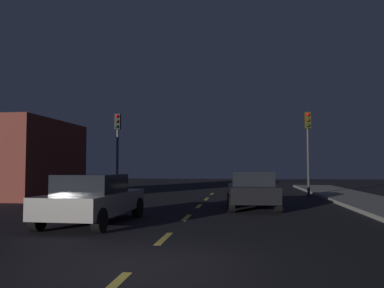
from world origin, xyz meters
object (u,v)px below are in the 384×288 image
object	(u,v)px
car_stopped_ahead	(252,190)
traffic_signal_right	(308,137)
car_adjacent_lane	(93,198)
traffic_signal_left	(117,138)

from	to	relation	value
car_stopped_ahead	traffic_signal_right	bearing A→B (deg)	62.61
car_adjacent_lane	traffic_signal_left	bearing A→B (deg)	104.29
traffic_signal_right	car_adjacent_lane	distance (m)	13.69
traffic_signal_left	car_adjacent_lane	xyz separation A→B (m)	(2.77, -10.86, -2.58)
traffic_signal_right	traffic_signal_left	bearing A→B (deg)	180.00
traffic_signal_left	car_stopped_ahead	world-z (taller)	traffic_signal_left
car_stopped_ahead	traffic_signal_left	bearing A→B (deg)	140.66
traffic_signal_left	car_adjacent_lane	bearing A→B (deg)	-75.71
traffic_signal_right	car_adjacent_lane	world-z (taller)	traffic_signal_right
traffic_signal_right	car_stopped_ahead	world-z (taller)	traffic_signal_right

